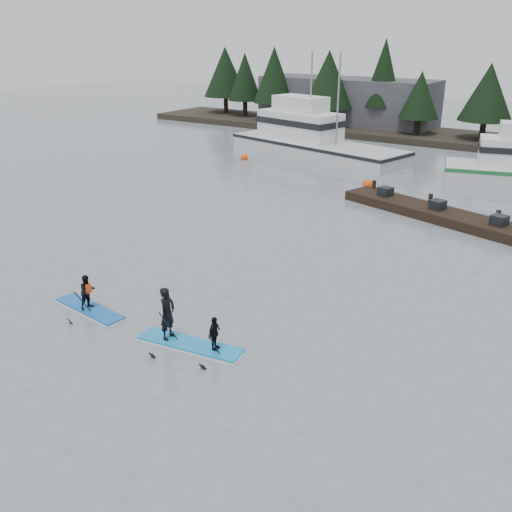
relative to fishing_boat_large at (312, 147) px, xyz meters
The scene contains 10 objects.
ground 31.35m from the fishing_boat_large, 70.90° to the right, with size 160.00×160.00×0.00m, color slate.
far_shore 16.08m from the fishing_boat_large, 50.36° to the left, with size 70.00×8.00×0.60m, color #2D281E.
treeline 16.09m from the fishing_boat_large, 50.36° to the left, with size 60.00×4.00×8.00m, color black, non-canonical shape.
waterfront_building 14.97m from the fishing_boat_large, 104.59° to the left, with size 18.00×6.00×5.00m, color #4C4C51.
fishing_boat_large is the anchor object (origin of this frame).
floating_dock 19.64m from the fishing_boat_large, 37.20° to the right, with size 15.34×2.04×0.51m, color black.
buoy_b 10.64m from the fishing_boat_large, 41.68° to the right, with size 0.64×0.64×0.64m, color #FF4D0C.
buoy_a 5.80m from the fishing_boat_large, 127.84° to the right, with size 0.58×0.58×0.58m, color #FF4D0C.
paddleboard_solo 29.85m from the fishing_boat_large, 77.05° to the right, with size 3.23×1.23×1.84m.
paddleboard_duo 31.11m from the fishing_boat_large, 69.04° to the right, with size 3.63×1.46×2.39m.
Camera 1 is at (11.61, -11.46, 9.36)m, focal length 40.00 mm.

